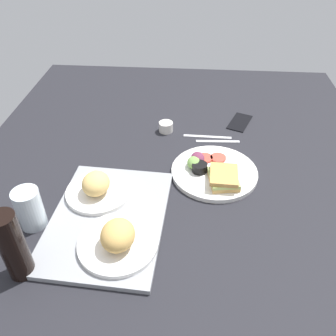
# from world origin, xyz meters

# --- Properties ---
(ground_plane) EXTENTS (1.90, 1.50, 0.03)m
(ground_plane) POSITION_xyz_m (0.00, 0.00, -0.01)
(ground_plane) COLOR black
(serving_tray) EXTENTS (0.47, 0.36, 0.02)m
(serving_tray) POSITION_xyz_m (-0.19, 0.19, 0.01)
(serving_tray) COLOR gray
(serving_tray) RESTS_ON ground_plane
(bread_plate_near) EXTENTS (0.22, 0.22, 0.09)m
(bread_plate_near) POSITION_xyz_m (-0.30, 0.14, 0.04)
(bread_plate_near) COLOR white
(bread_plate_near) RESTS_ON serving_tray
(bread_plate_far) EXTENTS (0.21, 0.21, 0.08)m
(bread_plate_far) POSITION_xyz_m (-0.10, 0.24, 0.04)
(bread_plate_far) COLOR white
(bread_plate_far) RESTS_ON serving_tray
(plate_with_salad) EXTENTS (0.30, 0.30, 0.05)m
(plate_with_salad) POSITION_xyz_m (0.04, -0.12, 0.02)
(plate_with_salad) COLOR white
(plate_with_salad) RESTS_ON ground_plane
(drinking_glass) EXTENTS (0.08, 0.08, 0.13)m
(drinking_glass) POSITION_xyz_m (-0.22, 0.41, 0.06)
(drinking_glass) COLOR silver
(drinking_glass) RESTS_ON ground_plane
(soda_bottle) EXTENTS (0.06, 0.06, 0.20)m
(soda_bottle) POSITION_xyz_m (-0.39, 0.37, 0.10)
(soda_bottle) COLOR black
(soda_bottle) RESTS_ON ground_plane
(espresso_cup) EXTENTS (0.06, 0.06, 0.04)m
(espresso_cup) POSITION_xyz_m (0.31, 0.06, 0.02)
(espresso_cup) COLOR silver
(espresso_cup) RESTS_ON ground_plane
(fork) EXTENTS (0.02, 0.17, 0.01)m
(fork) POSITION_xyz_m (0.25, -0.15, 0.00)
(fork) COLOR #B7B7BC
(fork) RESTS_ON ground_plane
(knife) EXTENTS (0.02, 0.19, 0.01)m
(knife) POSITION_xyz_m (0.28, -0.11, 0.00)
(knife) COLOR #B7B7BC
(knife) RESTS_ON ground_plane
(cell_phone) EXTENTS (0.16, 0.12, 0.01)m
(cell_phone) POSITION_xyz_m (0.40, -0.25, 0.00)
(cell_phone) COLOR black
(cell_phone) RESTS_ON ground_plane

